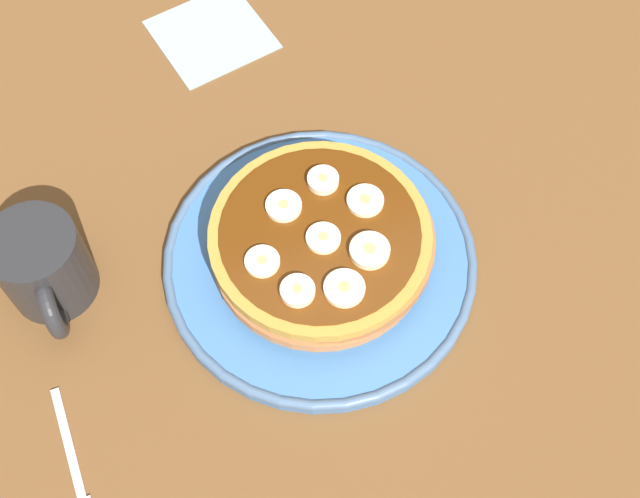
% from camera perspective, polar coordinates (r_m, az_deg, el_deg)
% --- Properties ---
extents(ground_plane, '(1.40, 1.40, 0.03)m').
position_cam_1_polar(ground_plane, '(0.75, -0.00, -1.61)').
color(ground_plane, brown).
extents(plate, '(0.28, 0.28, 0.02)m').
position_cam_1_polar(plate, '(0.73, -0.00, -0.76)').
color(plate, '#3F72B2').
rests_on(plate, ground_plane).
extents(pancake_stack, '(0.19, 0.20, 0.05)m').
position_cam_1_polar(pancake_stack, '(0.70, 0.00, 0.16)').
color(pancake_stack, '#C37840').
rests_on(pancake_stack, plate).
extents(banana_slice_0, '(0.03, 0.03, 0.01)m').
position_cam_1_polar(banana_slice_0, '(0.68, 0.49, 0.82)').
color(banana_slice_0, '#F3F2C0').
rests_on(banana_slice_0, pancake_stack).
extents(banana_slice_1, '(0.03, 0.03, 0.01)m').
position_cam_1_polar(banana_slice_1, '(0.67, -4.05, -0.90)').
color(banana_slice_1, '#F0F3BF').
rests_on(banana_slice_1, pancake_stack).
extents(banana_slice_2, '(0.03, 0.03, 0.01)m').
position_cam_1_polar(banana_slice_2, '(0.67, 3.48, -0.14)').
color(banana_slice_2, beige).
rests_on(banana_slice_2, pancake_stack).
extents(banana_slice_3, '(0.03, 0.03, 0.01)m').
position_cam_1_polar(banana_slice_3, '(0.66, 1.99, -2.69)').
color(banana_slice_3, '#F4EBC0').
rests_on(banana_slice_3, pancake_stack).
extents(banana_slice_4, '(0.03, 0.03, 0.01)m').
position_cam_1_polar(banana_slice_4, '(0.70, 3.17, 3.36)').
color(banana_slice_4, beige).
rests_on(banana_slice_4, pancake_stack).
extents(banana_slice_5, '(0.03, 0.03, 0.01)m').
position_cam_1_polar(banana_slice_5, '(0.69, -2.55, 2.99)').
color(banana_slice_5, '#EDE8C1').
rests_on(banana_slice_5, pancake_stack).
extents(banana_slice_6, '(0.03, 0.03, 0.01)m').
position_cam_1_polar(banana_slice_6, '(0.65, -1.57, -2.96)').
color(banana_slice_6, '#F6E6BA').
rests_on(banana_slice_6, pancake_stack).
extents(banana_slice_7, '(0.03, 0.03, 0.01)m').
position_cam_1_polar(banana_slice_7, '(0.70, 0.21, 4.80)').
color(banana_slice_7, '#F7E8C3').
rests_on(banana_slice_7, pancake_stack).
extents(coffee_mug, '(0.11, 0.08, 0.08)m').
position_cam_1_polar(coffee_mug, '(0.72, -18.74, -1.20)').
color(coffee_mug, '#262628').
rests_on(coffee_mug, ground_plane).
extents(napkin, '(0.13, 0.13, 0.00)m').
position_cam_1_polar(napkin, '(0.90, -7.58, 14.65)').
color(napkin, '#99B2BF').
rests_on(napkin, ground_plane).
extents(fork, '(0.13, 0.01, 0.01)m').
position_cam_1_polar(fork, '(0.69, -16.70, -14.68)').
color(fork, silver).
rests_on(fork, ground_plane).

